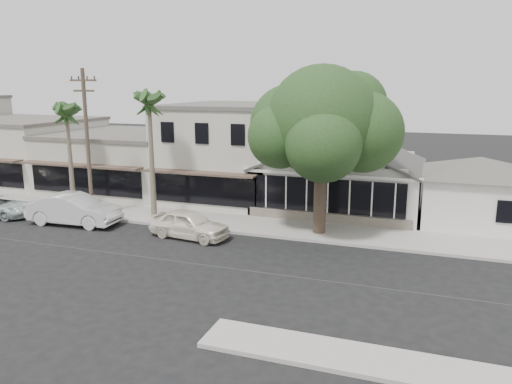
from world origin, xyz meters
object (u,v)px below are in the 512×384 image
at_px(car_0, 189,224).
at_px(car_1, 74,209).
at_px(shade_tree, 322,124).

relative_size(car_0, car_1, 0.81).
bearing_deg(car_1, shade_tree, -81.39).
bearing_deg(car_0, car_1, 96.46).
distance_m(car_0, shade_tree, 8.83).
xyz_separation_m(car_0, car_1, (-7.57, 0.09, 0.15)).
bearing_deg(car_0, shade_tree, -56.69).
bearing_deg(car_1, car_0, -94.38).
bearing_deg(shade_tree, car_0, -153.87).
xyz_separation_m(car_1, shade_tree, (13.94, 3.03, 5.10)).
height_order(car_0, car_1, car_1).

